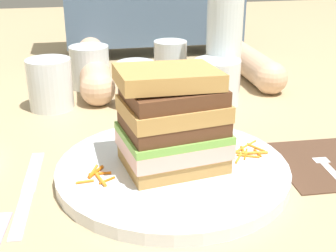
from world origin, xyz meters
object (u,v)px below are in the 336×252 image
Objects in this scene: water_bottle at (225,28)px; empty_tumbler_1 at (90,67)px; fork at (332,169)px; napkin_dark at (324,163)px; empty_tumbler_3 at (170,62)px; knife at (28,192)px; empty_tumbler_0 at (136,85)px; main_plate at (173,170)px; empty_tumbler_2 at (50,84)px; sandwich at (172,120)px; juice_glass at (217,83)px.

empty_tumbler_1 is (-0.24, 0.09, -0.09)m from water_bottle.
water_bottle is at bearing 98.13° from fork.
empty_tumbler_3 is (-0.13, 0.39, 0.04)m from napkin_dark.
napkin_dark is 1.76× the size of empty_tumbler_1.
empty_tumbler_0 is (0.16, 0.26, 0.04)m from knife.
main_plate is 1.74× the size of fork.
empty_tumbler_2 is at bearing -123.46° from empty_tumbler_1.
water_bottle reaches higher than empty_tumbler_2.
empty_tumbler_1 is at bearing 126.18° from napkin_dark.
empty_tumbler_0 reaches higher than knife.
main_plate is at bearing -60.66° from empty_tumbler_2.
sandwich is at bearing 2.81° from knife.
napkin_dark is 0.02m from fork.
water_bottle is (0.16, 0.29, 0.12)m from main_plate.
main_plate is at bearing 177.88° from napkin_dark.
empty_tumbler_1 reaches higher than knife.
napkin_dark is 0.27m from juice_glass.
napkin_dark is at bearing -53.82° from empty_tumbler_1.
sandwich is at bearing -101.19° from empty_tumbler_3.
sandwich is at bearing -60.75° from empty_tumbler_2.
sandwich is 0.68× the size of knife.
water_bottle is at bearing -21.42° from empty_tumbler_1.
main_plate is at bearing -77.58° from empty_tumbler_1.
main_plate is 3.53× the size of empty_tumbler_1.
water_bottle is (-0.05, 0.30, 0.13)m from napkin_dark.
water_bottle is (0.02, 0.05, 0.09)m from juice_glass.
napkin_dark is at bearing 86.10° from fork.
empty_tumbler_0 is at bearing 129.55° from napkin_dark.
empty_tumbler_3 reaches higher than napkin_dark.
main_plate is 0.28m from juice_glass.
empty_tumbler_1 is at bearing 102.32° from sandwich.
knife is (-0.18, -0.01, -0.01)m from main_plate.
fork is 0.48m from empty_tumbler_2.
empty_tumbler_3 is (0.09, 0.13, 0.00)m from empty_tumbler_0.
empty_tumbler_2 reaches higher than fork.
napkin_dark is 1.77× the size of juice_glass.
main_plate is 0.32m from empty_tumbler_2.
empty_tumbler_3 is at bearing 56.64° from empty_tumbler_0.
sandwich is 0.34m from water_bottle.
sandwich reaches higher than empty_tumbler_2.
fork is at bearing -93.90° from napkin_dark.
juice_glass is (0.13, 0.25, -0.04)m from sandwich.
main_plate is at bearing -87.35° from empty_tumbler_0.
sandwich is at bearing -118.19° from juice_glass.
main_plate reaches higher than knife.
empty_tumbler_0 is (-0.21, 0.28, 0.04)m from fork.
main_plate is 0.35m from water_bottle.
napkin_dark is (0.20, -0.01, -0.01)m from main_plate.
fork reaches higher than napkin_dark.
napkin_dark is 0.33m from water_bottle.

